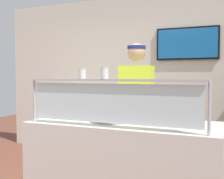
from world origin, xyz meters
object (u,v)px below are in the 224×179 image
at_px(parmesan_shaker, 82,74).
at_px(pizza_box_stack, 76,107).
at_px(pizza_server, 108,117).
at_px(worker_figure, 136,108).
at_px(pizza_tray, 111,119).
at_px(pepper_flake_shaker, 104,74).

distance_m(parmesan_shaker, pizza_box_stack, 2.26).
distance_m(pizza_server, worker_figure, 0.69).
bearing_deg(pizza_tray, pepper_flake_shaker, -77.01).
bearing_deg(worker_figure, pizza_box_stack, 146.59).
bearing_deg(pizza_server, pepper_flake_shaker, -56.32).
xyz_separation_m(pizza_tray, parmesan_shaker, (-0.14, -0.31, 0.43)).
height_order(pizza_tray, pepper_flake_shaker, pepper_flake_shaker).
bearing_deg(pizza_server, parmesan_shaker, -96.48).
xyz_separation_m(pizza_tray, worker_figure, (0.04, 0.67, 0.04)).
bearing_deg(worker_figure, pizza_tray, -93.38).
distance_m(parmesan_shaker, worker_figure, 1.07).
relative_size(pizza_server, parmesan_shaker, 3.21).
relative_size(pizza_tray, pizza_box_stack, 0.92).
distance_m(pizza_server, pepper_flake_shaker, 0.52).
distance_m(pizza_tray, parmesan_shaker, 0.55).
bearing_deg(pizza_box_stack, worker_figure, -33.41).
bearing_deg(pepper_flake_shaker, parmesan_shaker, 180.00).
distance_m(pizza_server, parmesan_shaker, 0.52).
bearing_deg(parmesan_shaker, pizza_server, 68.52).
bearing_deg(pepper_flake_shaker, pizza_tray, 102.99).
relative_size(pizza_tray, parmesan_shaker, 4.79).
height_order(worker_figure, pizza_box_stack, worker_figure).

